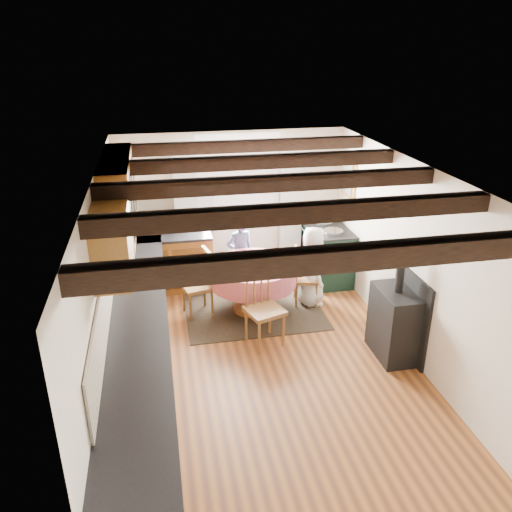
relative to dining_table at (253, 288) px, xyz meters
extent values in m
cube|color=#9D5824|center=(-0.09, -1.44, -0.37)|extent=(3.60, 5.50, 0.00)
cube|color=white|center=(-0.09, -1.44, 2.03)|extent=(3.60, 5.50, 0.00)
cube|color=silver|center=(-0.09, 1.31, 0.83)|extent=(3.60, 0.00, 2.40)
cube|color=silver|center=(-0.09, -4.19, 0.83)|extent=(3.60, 0.00, 2.40)
cube|color=silver|center=(-1.89, -1.44, 0.83)|extent=(0.00, 5.50, 2.40)
cube|color=silver|center=(1.71, -1.44, 0.83)|extent=(0.00, 5.50, 2.40)
cube|color=black|center=(-0.09, -3.44, 1.94)|extent=(3.60, 0.16, 0.16)
cube|color=black|center=(-0.09, -2.44, 1.94)|extent=(3.60, 0.16, 0.16)
cube|color=black|center=(-0.09, -1.44, 1.94)|extent=(3.60, 0.16, 0.16)
cube|color=black|center=(-0.09, -0.44, 1.94)|extent=(3.60, 0.16, 0.16)
cube|color=black|center=(-0.09, 0.56, 1.94)|extent=(3.60, 0.16, 0.16)
cube|color=beige|center=(-1.87, -1.14, 0.83)|extent=(0.02, 4.50, 0.55)
cube|color=beige|center=(-1.09, 1.29, 0.83)|extent=(1.40, 0.02, 0.55)
cube|color=brown|center=(-1.59, -1.44, 0.07)|extent=(0.60, 5.30, 0.88)
cube|color=brown|center=(-1.14, 1.01, 0.07)|extent=(1.30, 0.60, 0.88)
cube|color=black|center=(-1.57, -1.44, 0.53)|extent=(0.64, 5.30, 0.04)
cube|color=black|center=(-1.14, 0.99, 0.53)|extent=(1.30, 0.64, 0.04)
cube|color=brown|center=(-1.72, -0.24, 1.58)|extent=(0.34, 1.80, 0.90)
cube|color=brown|center=(-1.72, -1.74, 1.53)|extent=(0.34, 0.90, 0.70)
cube|color=white|center=(0.01, 1.29, 1.23)|extent=(1.34, 0.03, 1.54)
cube|color=white|center=(0.01, 1.30, 1.23)|extent=(1.20, 0.01, 1.40)
cube|color=silver|center=(-0.84, 1.21, 0.73)|extent=(0.35, 0.10, 2.10)
cube|color=silver|center=(0.86, 1.21, 0.73)|extent=(0.35, 0.10, 2.10)
cylinder|color=black|center=(0.01, 1.21, 1.83)|extent=(2.00, 0.03, 0.03)
cube|color=gold|center=(1.68, 0.86, 1.33)|extent=(0.04, 0.50, 0.60)
cylinder|color=silver|center=(0.96, 1.28, 1.33)|extent=(0.30, 0.02, 0.30)
cube|color=black|center=(0.00, 0.00, -0.37)|extent=(1.98, 1.54, 0.01)
imported|color=#3C4365|center=(-0.07, 0.71, 0.24)|extent=(0.51, 0.41, 1.23)
imported|color=silver|center=(0.90, 0.05, 0.23)|extent=(0.42, 0.61, 1.21)
imported|color=silver|center=(0.01, -0.01, 0.40)|extent=(0.30, 0.30, 0.06)
imported|color=silver|center=(-0.20, -0.10, 0.41)|extent=(0.30, 0.30, 0.07)
imported|color=silver|center=(-0.11, 0.04, 0.42)|extent=(0.13, 0.13, 0.09)
cylinder|color=#262628|center=(-1.42, 1.08, 0.65)|extent=(0.12, 0.12, 0.21)
cylinder|color=#262628|center=(-1.06, 1.12, 0.65)|extent=(0.18, 0.18, 0.20)
camera|label=1|loc=(-1.26, -6.50, 3.34)|focal=35.93mm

